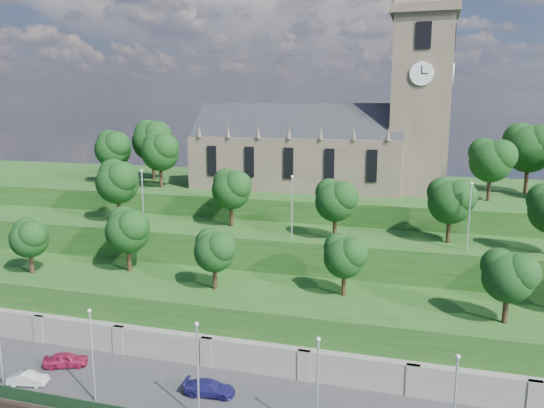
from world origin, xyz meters
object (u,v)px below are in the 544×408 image
(car_left, at_px, (66,360))
(car_right, at_px, (210,388))
(church, at_px, (329,140))
(car_middle, at_px, (28,379))

(car_left, distance_m, car_right, 15.96)
(church, relative_size, car_left, 9.00)
(car_middle, bearing_deg, car_right, -92.80)
(car_left, distance_m, car_middle, 4.18)
(church, distance_m, car_right, 44.54)
(church, bearing_deg, car_left, -116.50)
(church, bearing_deg, car_right, -94.93)
(car_left, relative_size, car_right, 0.92)
(church, distance_m, car_middle, 51.50)
(church, bearing_deg, car_middle, -115.56)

